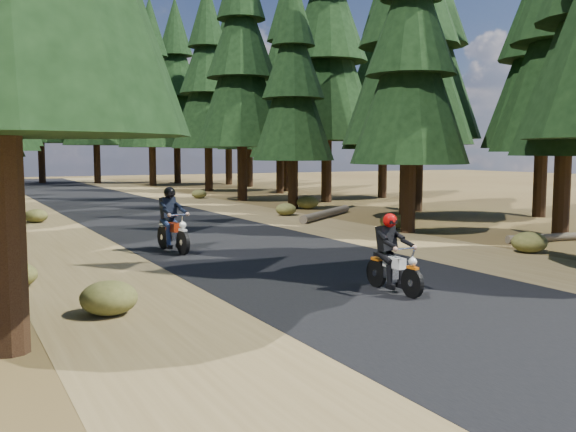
% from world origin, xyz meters
% --- Properties ---
extents(ground, '(120.00, 120.00, 0.00)m').
position_xyz_m(ground, '(0.00, 0.00, 0.00)').
color(ground, '#4C391B').
rests_on(ground, ground).
extents(road, '(6.00, 100.00, 0.01)m').
position_xyz_m(road, '(0.00, 5.00, 0.01)').
color(road, black).
rests_on(road, ground).
extents(shoulder_l, '(3.20, 100.00, 0.01)m').
position_xyz_m(shoulder_l, '(-4.60, 5.00, 0.00)').
color(shoulder_l, brown).
rests_on(shoulder_l, ground).
extents(shoulder_r, '(3.20, 100.00, 0.01)m').
position_xyz_m(shoulder_r, '(4.60, 5.00, 0.00)').
color(shoulder_r, brown).
rests_on(shoulder_r, ground).
extents(pine_forest, '(34.59, 55.08, 16.32)m').
position_xyz_m(pine_forest, '(-0.02, 21.05, 7.89)').
color(pine_forest, black).
rests_on(pine_forest, ground).
extents(log_near, '(4.16, 3.45, 0.32)m').
position_xyz_m(log_near, '(6.22, 9.86, 0.16)').
color(log_near, '#4C4233').
rests_on(log_near, ground).
extents(log_far, '(4.45, 0.99, 0.24)m').
position_xyz_m(log_far, '(9.18, 0.71, 0.12)').
color(log_far, '#4C4233').
rests_on(log_far, ground).
extents(understory_shrubs, '(14.54, 32.33, 0.62)m').
position_xyz_m(understory_shrubs, '(2.79, 6.40, 0.27)').
color(understory_shrubs, '#474C1E').
rests_on(understory_shrubs, ground).
extents(rider_lead, '(0.51, 1.67, 1.48)m').
position_xyz_m(rider_lead, '(0.08, -2.57, 0.50)').
color(rider_lead, silver).
rests_on(rider_lead, road).
extents(rider_follow, '(0.78, 1.97, 1.71)m').
position_xyz_m(rider_follow, '(-2.04, 4.15, 0.58)').
color(rider_follow, '#98230A').
rests_on(rider_follow, road).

